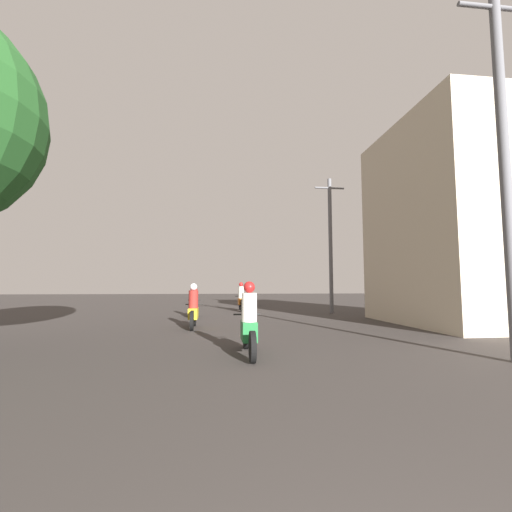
# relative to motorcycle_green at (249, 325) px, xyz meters

# --- Properties ---
(motorcycle_green) EXTENTS (0.60, 2.06, 1.52)m
(motorcycle_green) POSITION_rel_motorcycle_green_xyz_m (0.00, 0.00, 0.00)
(motorcycle_green) COLOR black
(motorcycle_green) RESTS_ON ground_plane
(motorcycle_yellow) EXTENTS (0.60, 1.93, 1.51)m
(motorcycle_yellow) POSITION_rel_motorcycle_green_xyz_m (-1.45, 4.67, -0.02)
(motorcycle_yellow) COLOR black
(motorcycle_yellow) RESTS_ON ground_plane
(motorcycle_silver) EXTENTS (0.60, 1.93, 1.53)m
(motorcycle_silver) POSITION_rel_motorcycle_green_xyz_m (-1.69, 8.81, -0.01)
(motorcycle_silver) COLOR black
(motorcycle_silver) RESTS_ON ground_plane
(motorcycle_orange) EXTENTS (0.60, 2.04, 1.62)m
(motorcycle_orange) POSITION_rel_motorcycle_green_xyz_m (0.72, 12.45, 0.02)
(motorcycle_orange) COLOR black
(motorcycle_orange) RESTS_ON ground_plane
(motorcycle_blue) EXTENTS (0.60, 2.07, 1.54)m
(motorcycle_blue) POSITION_rel_motorcycle_green_xyz_m (1.65, 17.30, -0.01)
(motorcycle_blue) COLOR black
(motorcycle_blue) RESTS_ON ground_plane
(building_right_near) EXTENTS (5.04, 6.25, 7.62)m
(building_right_near) POSITION_rel_motorcycle_green_xyz_m (8.58, 4.73, 3.19)
(building_right_near) COLOR beige
(building_right_near) RESTS_ON ground_plane
(utility_pole_near) EXTENTS (1.60, 0.20, 7.61)m
(utility_pole_near) POSITION_rel_motorcycle_green_xyz_m (4.92, -1.25, 3.35)
(utility_pole_near) COLOR slate
(utility_pole_near) RESTS_ON ground_plane
(utility_pole_far) EXTENTS (1.60, 0.20, 7.17)m
(utility_pole_far) POSITION_rel_motorcycle_green_xyz_m (5.32, 10.26, 3.13)
(utility_pole_far) COLOR slate
(utility_pole_far) RESTS_ON ground_plane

